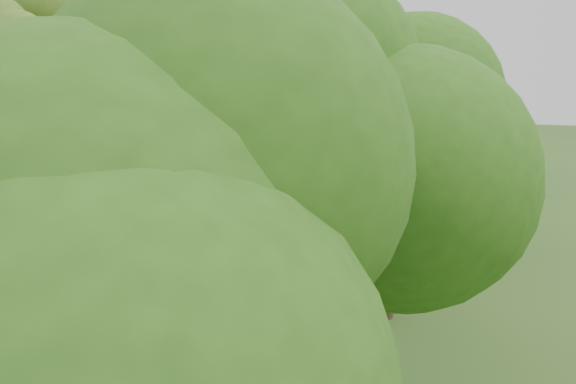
% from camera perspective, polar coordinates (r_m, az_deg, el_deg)
% --- Properties ---
extents(ground, '(140.00, 140.00, 0.00)m').
position_cam_1_polar(ground, '(22.44, -7.29, -7.87)').
color(ground, '#33511E').
rests_on(ground, ground).
extents(road, '(11.20, 66.00, 0.04)m').
position_cam_1_polar(road, '(37.72, -5.47, 0.87)').
color(road, black).
rests_on(road, ground).
extents(sidewalk, '(4.20, 66.00, 0.05)m').
position_cam_1_polar(sidewalk, '(35.51, 6.48, 0.08)').
color(sidewalk, gray).
rests_on(sidewalk, ground).
extents(jersey_barrier, '(0.42, 66.00, 0.60)m').
position_cam_1_polar(jersey_barrier, '(35.92, 2.89, 0.75)').
color(jersey_barrier, '#AFBF1E').
rests_on(jersey_barrier, ground).
extents(rock_embankment, '(5.00, 66.00, 4.00)m').
position_cam_1_polar(rock_embankment, '(41.11, -16.05, 4.24)').
color(rock_embankment, '#595147').
rests_on(rock_embankment, ground).
extents(chainlink_fence, '(0.04, 66.00, 2.00)m').
position_cam_1_polar(chainlink_fence, '(34.99, 9.90, 1.40)').
color(chainlink_fence, slate).
rests_on(chainlink_fence, ground).
extents(trees_embankment, '(6.40, 66.00, 13.00)m').
position_cam_1_polar(trees_embankment, '(40.48, -16.22, 16.18)').
color(trees_embankment, '#557C24').
rests_on(trees_embankment, rock_embankment).
extents(trees_fenceside, '(7.00, 66.00, 14.00)m').
position_cam_1_polar(trees_fenceside, '(34.10, 14.30, 11.06)').
color(trees_fenceside, '#3C751D').
rests_on(trees_fenceside, ground).
extents(streetlight, '(2.52, 0.22, 8.00)m').
position_cam_1_polar(streetlight, '(38.37, -13.27, 7.77)').
color(streetlight, gray).
rests_on(streetlight, ground).
extents(signpost, '(0.62, 0.09, 3.10)m').
position_cam_1_polar(signpost, '(18.78, -8.30, -5.76)').
color(signpost, gray).
rests_on(signpost, sidewalk).
extents(construction_barrel, '(0.61, 0.61, 1.00)m').
position_cam_1_polar(construction_barrel, '(41.88, 9.91, 2.70)').
color(construction_barrel, orange).
rests_on(construction_barrel, sidewalk).
extents(concrete_block, '(1.35, 1.04, 0.86)m').
position_cam_1_polar(concrete_block, '(17.40, 0.41, -12.48)').
color(concrete_block, gray).
rests_on(concrete_block, sidewalk).
extents(car_1, '(1.80, 4.62, 1.50)m').
position_cam_1_polar(car_1, '(25.20, -29.11, -5.21)').
color(car_1, silver).
rests_on(car_1, road).
extents(car_2, '(2.93, 5.78, 1.57)m').
position_cam_1_polar(car_2, '(28.03, -26.91, -3.16)').
color(car_2, '#570A13').
rests_on(car_2, road).
extents(car_3, '(2.34, 5.31, 1.51)m').
position_cam_1_polar(car_3, '(37.18, -11.93, 1.69)').
color(car_3, black).
rests_on(car_3, road).
extents(car_4, '(2.15, 4.42, 1.45)m').
position_cam_1_polar(car_4, '(37.10, -14.86, 1.46)').
color(car_4, gray).
rests_on(car_4, road).
extents(car_5, '(2.22, 5.13, 1.64)m').
position_cam_1_polar(car_5, '(41.94, -8.34, 3.20)').
color(car_5, '#9B9CA2').
rests_on(car_5, road).
extents(car_6, '(2.62, 5.60, 1.55)m').
position_cam_1_polar(car_6, '(53.82, -3.49, 5.45)').
color(car_6, black).
rests_on(car_6, road).
extents(car_7, '(2.31, 5.54, 1.60)m').
position_cam_1_polar(car_7, '(54.60, -3.94, 5.58)').
color(car_7, maroon).
rests_on(car_7, road).
extents(car_8, '(1.65, 4.00, 1.36)m').
position_cam_1_polar(car_8, '(59.67, -1.41, 6.13)').
color(car_8, white).
rests_on(car_8, road).
extents(painter_0, '(0.68, 0.92, 1.73)m').
position_cam_1_polar(painter_0, '(25.61, -0.28, -2.92)').
color(painter_0, gold).
rests_on(painter_0, sidewalk).
extents(painter_1, '(0.42, 0.62, 1.67)m').
position_cam_1_polar(painter_1, '(23.43, -3.87, -4.57)').
color(painter_1, beige).
rests_on(painter_1, sidewalk).
extents(painter_2, '(0.90, 1.03, 1.81)m').
position_cam_1_polar(painter_2, '(27.11, -0.04, -1.92)').
color(painter_2, black).
rests_on(painter_2, sidewalk).
extents(painter_3, '(0.71, 1.08, 1.56)m').
position_cam_1_polar(painter_3, '(29.98, 1.94, -0.70)').
color(painter_3, brown).
rests_on(painter_3, sidewalk).
extents(person_far, '(1.20, 0.75, 1.90)m').
position_cam_1_polar(person_far, '(44.07, 9.34, 3.83)').
color(person_far, black).
rests_on(person_far, sidewalk).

